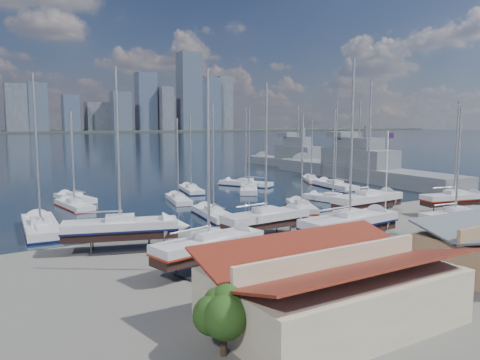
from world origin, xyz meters
TOP-DOWN VIEW (x-y plane):
  - ground at (0.00, -10.00)m, footprint 1400.00×1400.00m
  - water at (0.00, 300.00)m, footprint 1400.00×600.00m
  - shed_red at (-18.00, -26.00)m, footprint 14.70×9.45m
  - sailboat_cradle_0 at (-24.04, -4.31)m, footprint 10.77×5.92m
  - sailboat_cradle_1 at (-19.84, -13.83)m, footprint 10.14×4.70m
  - sailboat_cradle_2 at (-9.97, -7.37)m, footprint 9.74×3.35m
  - sailboat_cradle_3 at (-4.69, -13.84)m, footprint 11.23×3.99m
  - sailboat_cradle_4 at (7.28, -4.76)m, footprint 10.48×3.55m
  - sailboat_cradle_5 at (7.91, -16.49)m, footprint 8.38×3.21m
  - sailboat_cradle_6 at (18.24, -9.26)m, footprint 9.31×4.41m
  - sailboat_moored_0 at (-29.21, 7.63)m, footprint 4.13×12.11m
  - sailboat_moored_1 at (-23.03, 20.34)m, footprint 3.75×9.50m
  - sailboat_moored_2 at (-21.69, 26.39)m, footprint 4.65×9.66m
  - sailboat_moored_3 at (-9.63, 4.59)m, footprint 4.15×10.23m
  - sailboat_moored_4 at (-8.65, 17.57)m, footprint 4.13×8.91m
  - sailboat_moored_5 at (-2.72, 25.68)m, footprint 4.28×9.36m
  - sailboat_moored_6 at (3.26, 3.29)m, footprint 6.17×9.30m
  - sailboat_moored_7 at (5.90, 20.82)m, footprint 7.69×9.84m
  - sailboat_moored_8 at (9.32, 27.35)m, footprint 7.57×10.25m
  - sailboat_moored_9 at (11.06, 5.60)m, footprint 4.70×9.84m
  - sailboat_moored_10 at (21.57, 16.51)m, footprint 5.01×11.36m
  - sailboat_moored_11 at (24.00, 26.06)m, footprint 6.26×8.82m
  - naval_ship_east at (35.60, 24.79)m, footprint 11.37×50.37m
  - naval_ship_west at (40.86, 52.05)m, footprint 7.83×38.62m
  - car_a at (-5.55, -19.17)m, footprint 1.66×3.91m
  - car_b at (-2.53, -20.16)m, footprint 4.74×2.43m
  - car_c at (6.38, -18.37)m, footprint 3.63×5.47m
  - car_d at (8.00, -19.17)m, footprint 2.21×4.89m
  - tree at (-25.55, -26.35)m, footprint 2.61×2.61m
  - flagpole at (6.13, -8.75)m, footprint 0.96×0.12m

SIDE VIEW (x-z plane):
  - water at x=0.00m, z-range -0.35..0.05m
  - ground at x=0.00m, z-range 0.00..0.00m
  - sailboat_moored_1 at x=-23.03m, z-range -6.60..7.22m
  - sailboat_moored_3 at x=-9.63m, z-range -7.12..7.73m
  - sailboat_moored_6 at x=3.26m, z-range -6.48..7.10m
  - sailboat_moored_5 at x=-2.72m, z-range -6.44..7.06m
  - sailboat_moored_8 at x=9.32m, z-range -7.31..7.93m
  - sailboat_moored_11 at x=24.00m, z-range -6.20..6.81m
  - sailboat_moored_10 at x=21.57m, z-range -7.91..8.52m
  - sailboat_moored_0 at x=-29.21m, z-range -8.59..9.21m
  - sailboat_moored_7 at x=5.90m, z-range -7.16..7.81m
  - sailboat_moored_9 at x=11.06m, z-range -6.84..7.49m
  - sailboat_moored_2 at x=-21.69m, z-range -6.71..7.36m
  - sailboat_moored_4 at x=-8.65m, z-range -6.17..6.82m
  - car_a at x=-5.55m, z-range 0.00..1.32m
  - car_d at x=8.00m, z-range 0.00..1.39m
  - car_c at x=6.38m, z-range 0.00..1.40m
  - car_b at x=-2.53m, z-range 0.00..1.49m
  - naval_ship_east at x=35.60m, z-range -7.58..10.92m
  - naval_ship_west at x=40.86m, z-range -7.06..10.40m
  - sailboat_cradle_5 at x=7.91m, z-range -4.77..8.65m
  - sailboat_cradle_6 at x=18.24m, z-range -5.31..9.31m
  - sailboat_cradle_2 at x=-9.97m, z-range -5.77..9.89m
  - sailboat_cradle_1 at x=-19.84m, z-range -5.85..9.97m
  - sailboat_cradle_0 at x=-24.04m, z-range -6.25..10.46m
  - sailboat_cradle_4 at x=7.28m, z-range -6.28..10.51m
  - sailboat_cradle_3 at x=-4.69m, z-range -6.68..10.99m
  - shed_red at x=-18.00m, z-range 0.07..4.57m
  - tree at x=-25.55m, z-range 0.54..4.27m
  - flagpole at x=6.13m, z-range 0.75..11.58m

